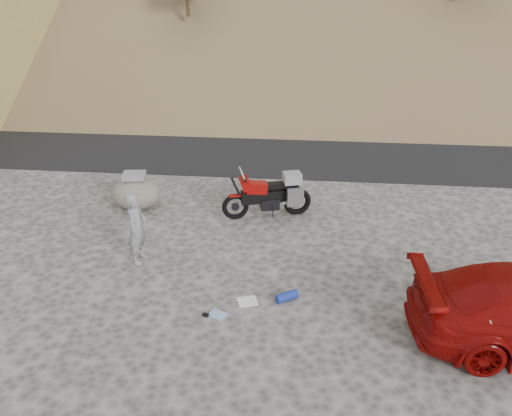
{
  "coord_description": "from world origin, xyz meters",
  "views": [
    {
      "loc": [
        1.36,
        -9.4,
        6.14
      ],
      "look_at": [
        0.31,
        1.24,
        1.0
      ],
      "focal_mm": 35.0,
      "sensor_mm": 36.0,
      "label": 1
    }
  ],
  "objects": [
    {
      "name": "gear_white_cloth",
      "position": [
        0.36,
        -1.11,
        0.01
      ],
      "size": [
        0.48,
        0.45,
        0.01
      ],
      "primitive_type": "cube",
      "rotation": [
        0.0,
        0.0,
        0.33
      ],
      "color": "white",
      "rests_on": "ground"
    },
    {
      "name": "gear_funnel",
      "position": [
        3.57,
        -1.35,
        0.08
      ],
      "size": [
        0.13,
        0.13,
        0.16
      ],
      "primitive_type": "cone",
      "rotation": [
        0.0,
        0.0,
        -0.02
      ],
      "color": "red",
      "rests_on": "ground"
    },
    {
      "name": "road",
      "position": [
        0.0,
        9.0,
        0.0
      ],
      "size": [
        120.0,
        7.0,
        0.05
      ],
      "primitive_type": "cube",
      "color": "black",
      "rests_on": "ground"
    },
    {
      "name": "gear_blue_cloth",
      "position": [
        -0.17,
        -1.59,
        0.01
      ],
      "size": [
        0.41,
        0.37,
        0.01
      ],
      "primitive_type": "cube",
      "rotation": [
        0.0,
        0.0,
        -0.43
      ],
      "color": "#89A9D4",
      "rests_on": "ground"
    },
    {
      "name": "gear_blue_mat",
      "position": [
        1.16,
        -0.97,
        0.09
      ],
      "size": [
        0.5,
        0.41,
        0.19
      ],
      "primitive_type": "cylinder",
      "rotation": [
        0.0,
        1.57,
        0.58
      ],
      "color": "navy",
      "rests_on": "ground"
    },
    {
      "name": "man",
      "position": [
        -2.29,
        0.23,
        0.0
      ],
      "size": [
        0.47,
        0.66,
        1.71
      ],
      "primitive_type": "imported",
      "rotation": [
        0.0,
        0.0,
        1.47
      ],
      "color": "gray",
      "rests_on": "ground"
    },
    {
      "name": "gear_glove_a",
      "position": [
        -0.4,
        -1.64,
        0.02
      ],
      "size": [
        0.14,
        0.12,
        0.03
      ],
      "primitive_type": "cube",
      "rotation": [
        0.0,
        0.0,
        -0.33
      ],
      "color": "black",
      "rests_on": "ground"
    },
    {
      "name": "ground",
      "position": [
        0.0,
        0.0,
        0.0
      ],
      "size": [
        140.0,
        140.0,
        0.0
      ],
      "primitive_type": "plane",
      "color": "#454240",
      "rests_on": "ground"
    },
    {
      "name": "motorcycle",
      "position": [
        0.56,
        2.85,
        0.63
      ],
      "size": [
        2.41,
        1.12,
        1.47
      ],
      "rotation": [
        0.0,
        0.0,
        0.29
      ],
      "color": "black",
      "rests_on": "ground"
    },
    {
      "name": "boulder",
      "position": [
        -3.26,
        3.01,
        0.47
      ],
      "size": [
        1.46,
        1.26,
        1.08
      ],
      "rotation": [
        0.0,
        0.0,
        -0.07
      ],
      "color": "#5E5A50",
      "rests_on": "ground"
    }
  ]
}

